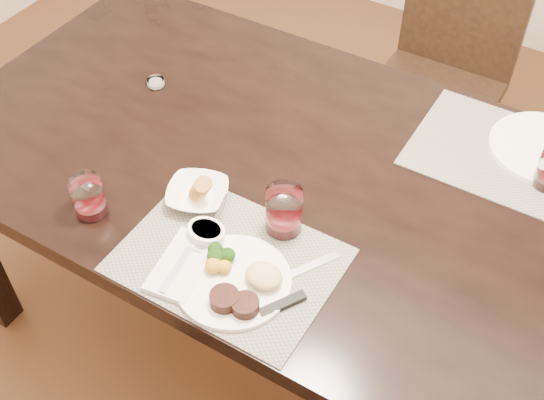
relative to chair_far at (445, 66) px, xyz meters
The scene contains 14 objects.
ground_plane 1.06m from the chair_far, 90.00° to the right, with size 4.50×4.50×0.00m, color #4D3018.
dining_table 0.95m from the chair_far, 90.00° to the right, with size 2.00×1.00×0.75m.
chair_far is the anchor object (origin of this frame).
placemat_near 1.28m from the chair_far, 92.50° to the right, with size 0.46×0.34×0.00m, color slate.
placemat_far 0.76m from the chair_far, 60.46° to the right, with size 0.46×0.34×0.00m, color slate.
dinner_plate 1.33m from the chair_far, 90.06° to the right, with size 0.24×0.24×0.04m.
napkin_fork 1.36m from the chair_far, 95.45° to the right, with size 0.13×0.19×0.02m.
steak_knife 1.30m from the chair_far, 85.28° to the right, with size 0.09×0.23×0.01m.
cracker_bowl 1.20m from the chair_far, 100.53° to the right, with size 0.18×0.18×0.06m.
sauce_ramekin 1.27m from the chair_far, 95.88° to the right, with size 0.09×0.13×0.07m.
wine_glass_near 1.16m from the chair_far, 89.97° to the right, with size 0.08×0.08×0.11m.
far_plate 0.75m from the chair_far, 52.69° to the right, with size 0.27×0.27×0.01m, color white.
wine_glass_side 1.39m from the chair_far, 107.14° to the right, with size 0.07×0.07×0.10m.
salt_cellar 1.05m from the chair_far, 123.69° to the right, with size 0.05×0.05×0.02m.
Camera 1 is at (0.49, -1.06, 1.91)m, focal length 45.00 mm.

